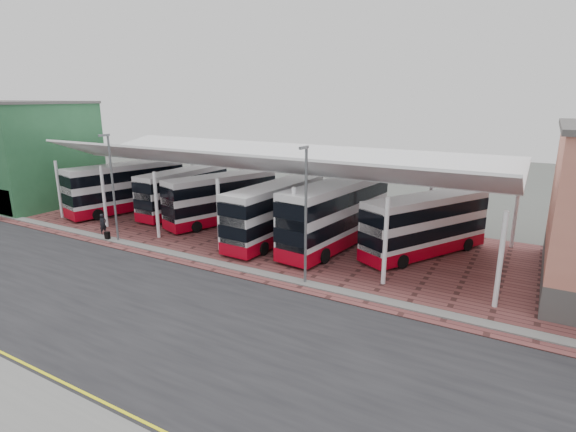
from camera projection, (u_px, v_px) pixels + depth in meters
The scene contains 19 objects.
ground at pixel (209, 320), 22.04m from camera, with size 140.00×140.00×0.00m, color #464944.
road at pixel (196, 329), 21.20m from camera, with size 120.00×14.00×0.02m, color black.
forecourt at pixel (349, 250), 31.97m from camera, with size 72.00×16.00×0.06m, color brown.
north_kerb at pixel (275, 277), 27.22m from camera, with size 120.00×0.80×0.14m, color slate.
yellow_line_near at pixel (85, 401), 16.16m from camera, with size 120.00×0.12×0.01m, color yellow.
yellow_line_far at pixel (92, 396), 16.42m from camera, with size 120.00×0.12×0.01m, color yellow.
canopy at pixel (261, 161), 35.12m from camera, with size 37.00×11.63×7.07m.
shop_green at pixel (41, 154), 44.33m from camera, with size 6.40×10.20×10.22m.
shop_cream at pixel (4, 151), 47.45m from camera, with size 6.40×10.20×10.22m.
lamp_west at pixel (112, 185), 32.90m from camera, with size 0.16×0.90×8.07m.
lamp_east at pixel (306, 212), 25.22m from camera, with size 0.16×0.90×8.07m.
bus_0 at pixel (126, 188), 42.44m from camera, with size 5.10×11.24×4.52m.
bus_1 at pixel (184, 192), 41.69m from camera, with size 2.63×9.98×4.10m.
bus_2 at pixel (221, 199), 38.52m from camera, with size 5.43×10.31×4.16m.
bus_3 at pixel (276, 212), 33.75m from camera, with size 2.97×10.59×4.33m.
bus_4 at pixel (336, 214), 32.40m from camera, with size 3.92×11.67×4.72m.
bus_5 at pixel (425, 226), 30.61m from camera, with size 6.81×9.94×4.14m.
pedestrian at pixel (103, 224), 35.41m from camera, with size 0.61×0.40×1.67m, color black.
suitcase at pixel (107, 236), 34.17m from camera, with size 0.37×0.27×0.64m, color black.
Camera 1 is at (13.28, -15.41, 10.64)m, focal length 28.00 mm.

